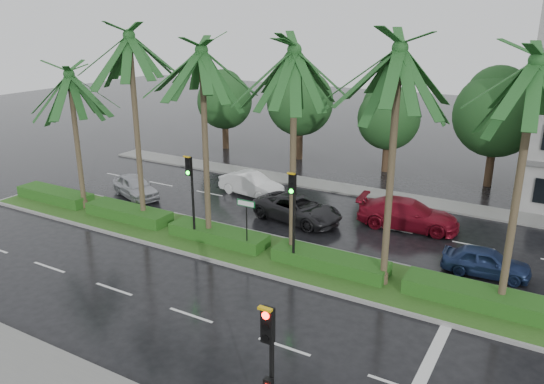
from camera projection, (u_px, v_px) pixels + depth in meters
The scene contains 16 objects.
ground at pixel (260, 264), 24.02m from camera, with size 120.00×120.00×0.00m, color black.
far_sidewalk at pixel (357, 191), 33.86m from camera, with size 40.00×2.00×0.12m, color slate.
median at pixel (271, 254), 24.82m from camera, with size 36.00×4.00×0.15m.
hedge at pixel (271, 247), 24.70m from camera, with size 35.20×1.40×0.60m.
lane_markings at pixel (316, 284), 22.23m from camera, with size 34.00×13.06×0.01m.
palm_row at pixel (246, 70), 22.76m from camera, with size 26.30×4.20×10.45m.
signal_near at pixel (270, 376), 12.67m from camera, with size 0.34×0.45×4.36m.
signal_median_left at pixel (191, 186), 25.22m from camera, with size 0.34×0.42×4.36m.
signal_median_right at pixel (293, 206), 22.61m from camera, with size 0.34×0.42×4.36m.
street_sign at pixel (246, 213), 24.22m from camera, with size 0.95×0.09×2.60m.
bg_trees at pixel (393, 109), 36.92m from camera, with size 32.51×5.40×7.80m.
car_silver at pixel (135, 187), 32.67m from camera, with size 4.06×1.63×1.38m, color #B3B4BB.
car_white at pixel (251, 184), 33.03m from camera, with size 4.31×1.50×1.42m, color white.
car_darkgrey at pixel (298, 208), 28.91m from camera, with size 5.07×2.34×1.41m, color #242326.
car_red at pixel (408, 214), 27.94m from camera, with size 5.27×2.14×1.53m, color maroon.
car_blue at pixel (486, 262), 22.84m from camera, with size 3.65×1.47×1.24m, color navy.
Camera 1 is at (11.36, -18.56, 10.70)m, focal length 35.00 mm.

